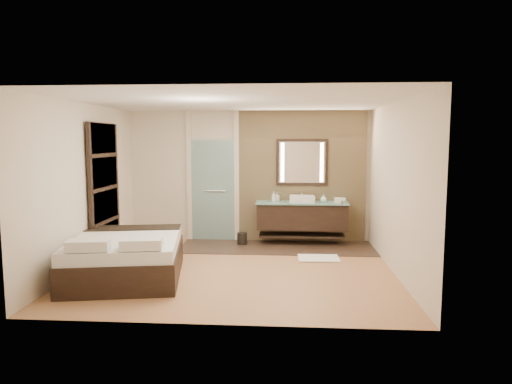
# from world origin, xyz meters

# --- Properties ---
(floor) EXTENTS (5.00, 5.00, 0.00)m
(floor) POSITION_xyz_m (0.00, 0.00, 0.00)
(floor) COLOR #B07849
(floor) RESTS_ON ground
(tile_strip) EXTENTS (3.80, 1.30, 0.01)m
(tile_strip) POSITION_xyz_m (0.60, 1.60, 0.01)
(tile_strip) COLOR #372A1E
(tile_strip) RESTS_ON floor
(stone_wall) EXTENTS (2.60, 0.08, 2.70)m
(stone_wall) POSITION_xyz_m (1.10, 2.21, 1.35)
(stone_wall) COLOR tan
(stone_wall) RESTS_ON floor
(vanity) EXTENTS (1.85, 0.55, 0.88)m
(vanity) POSITION_xyz_m (1.10, 1.92, 0.58)
(vanity) COLOR black
(vanity) RESTS_ON stone_wall
(mirror_unit) EXTENTS (1.06, 0.04, 0.96)m
(mirror_unit) POSITION_xyz_m (1.10, 2.16, 1.65)
(mirror_unit) COLOR black
(mirror_unit) RESTS_ON stone_wall
(frosted_door) EXTENTS (1.10, 0.12, 2.70)m
(frosted_door) POSITION_xyz_m (-0.75, 2.20, 1.14)
(frosted_door) COLOR silver
(frosted_door) RESTS_ON floor
(shoji_partition) EXTENTS (0.06, 1.20, 2.40)m
(shoji_partition) POSITION_xyz_m (-2.43, 0.60, 1.21)
(shoji_partition) COLOR black
(shoji_partition) RESTS_ON floor
(bed) EXTENTS (1.93, 2.25, 0.77)m
(bed) POSITION_xyz_m (-1.65, -0.55, 0.32)
(bed) COLOR black
(bed) RESTS_ON floor
(bath_mat) EXTENTS (0.73, 0.52, 0.02)m
(bath_mat) POSITION_xyz_m (1.37, 0.75, 0.02)
(bath_mat) COLOR white
(bath_mat) RESTS_ON floor
(waste_bin) EXTENTS (0.24, 0.24, 0.25)m
(waste_bin) POSITION_xyz_m (-0.10, 1.77, 0.12)
(waste_bin) COLOR black
(waste_bin) RESTS_ON floor
(tissue_box) EXTENTS (0.13, 0.13, 0.10)m
(tissue_box) POSITION_xyz_m (1.80, 1.81, 0.92)
(tissue_box) COLOR silver
(tissue_box) RESTS_ON vanity
(soap_bottle_a) EXTENTS (0.11, 0.11, 0.21)m
(soap_bottle_a) POSITION_xyz_m (0.53, 1.90, 0.97)
(soap_bottle_a) COLOR silver
(soap_bottle_a) RESTS_ON vanity
(soap_bottle_b) EXTENTS (0.10, 0.10, 0.18)m
(soap_bottle_b) POSITION_xyz_m (0.60, 1.99, 0.95)
(soap_bottle_b) COLOR #B2B2B2
(soap_bottle_b) RESTS_ON vanity
(soap_bottle_c) EXTENTS (0.16, 0.16, 0.15)m
(soap_bottle_c) POSITION_xyz_m (1.53, 1.91, 0.94)
(soap_bottle_c) COLOR #C2F4F4
(soap_bottle_c) RESTS_ON vanity
(cup) EXTENTS (0.15, 0.15, 0.09)m
(cup) POSITION_xyz_m (1.92, 1.94, 0.91)
(cup) COLOR white
(cup) RESTS_ON vanity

